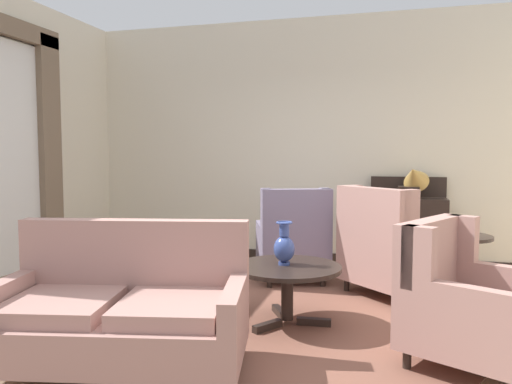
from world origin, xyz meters
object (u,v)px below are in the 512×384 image
(armchair_near_sideboard, at_px, (471,306))
(armchair_far_left, at_px, (391,252))
(coffee_table, at_px, (287,276))
(porcelain_vase, at_px, (284,246))
(gramophone, at_px, (413,180))
(sideboard, at_px, (407,229))
(armchair_back_corner, at_px, (293,242))
(side_table, at_px, (459,265))
(settee, at_px, (122,311))

(armchair_near_sideboard, height_order, armchair_far_left, armchair_far_left)
(armchair_near_sideboard, bearing_deg, coffee_table, 98.18)
(porcelain_vase, relative_size, gramophone, 0.76)
(porcelain_vase, relative_size, sideboard, 0.32)
(porcelain_vase, height_order, armchair_far_left, armchair_far_left)
(armchair_near_sideboard, bearing_deg, porcelain_vase, 97.89)
(porcelain_vase, relative_size, armchair_back_corner, 0.33)
(side_table, xyz_separation_m, sideboard, (-0.40, 1.46, 0.09))
(coffee_table, xyz_separation_m, armchair_near_sideboard, (1.33, -0.47, -0.00))
(armchair_far_left, bearing_deg, settee, 96.45)
(porcelain_vase, bearing_deg, armchair_back_corner, 98.17)
(settee, height_order, armchair_far_left, armchair_far_left)
(coffee_table, relative_size, gramophone, 1.89)
(porcelain_vase, relative_size, settee, 0.21)
(porcelain_vase, bearing_deg, side_table, 27.87)
(armchair_near_sideboard, height_order, gramophone, gramophone)
(coffee_table, bearing_deg, armchair_near_sideboard, -19.36)
(coffee_table, distance_m, armchair_far_left, 1.37)
(settee, xyz_separation_m, armchair_back_corner, (0.63, 2.53, 0.04))
(sideboard, bearing_deg, settee, -118.95)
(armchair_back_corner, height_order, armchair_far_left, armchair_far_left)
(armchair_back_corner, distance_m, gramophone, 1.63)
(porcelain_vase, xyz_separation_m, gramophone, (1.08, 2.14, 0.45))
(coffee_table, distance_m, sideboard, 2.46)
(armchair_back_corner, distance_m, sideboard, 1.50)
(porcelain_vase, bearing_deg, gramophone, 63.14)
(coffee_table, distance_m, armchair_back_corner, 1.42)
(coffee_table, bearing_deg, settee, -127.19)
(armchair_near_sideboard, bearing_deg, armchair_back_corner, 67.42)
(porcelain_vase, relative_size, armchair_near_sideboard, 0.31)
(porcelain_vase, relative_size, armchair_far_left, 0.29)
(side_table, bearing_deg, settee, -139.85)
(porcelain_vase, xyz_separation_m, armchair_near_sideboard, (1.36, -0.49, -0.24))
(armchair_far_left, height_order, gramophone, gramophone)
(armchair_back_corner, bearing_deg, gramophone, -169.34)
(settee, distance_m, side_table, 2.97)
(armchair_far_left, xyz_separation_m, sideboard, (0.18, 1.14, 0.06))
(coffee_table, xyz_separation_m, porcelain_vase, (-0.03, 0.02, 0.24))
(coffee_table, bearing_deg, gramophone, 64.01)
(settee, bearing_deg, armchair_far_left, 41.52)
(armchair_far_left, xyz_separation_m, gramophone, (0.23, 1.06, 0.66))
(side_table, bearing_deg, armchair_far_left, 151.41)
(armchair_near_sideboard, relative_size, armchair_far_left, 0.95)
(porcelain_vase, height_order, side_table, porcelain_vase)
(armchair_back_corner, bearing_deg, coffee_table, 79.47)
(coffee_table, height_order, settee, settee)
(armchair_near_sideboard, bearing_deg, settee, 134.42)
(gramophone, bearing_deg, armchair_near_sideboard, -83.88)
(porcelain_vase, xyz_separation_m, armchair_back_corner, (-0.20, 1.38, -0.22))
(porcelain_vase, distance_m, armchair_far_left, 1.39)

